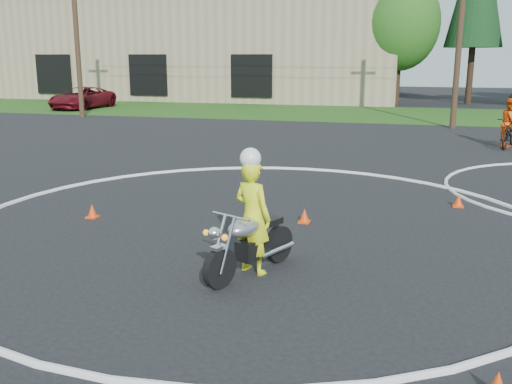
% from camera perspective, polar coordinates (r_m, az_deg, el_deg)
% --- Properties ---
extents(ground, '(120.00, 120.00, 0.00)m').
position_cam_1_polar(ground, '(9.03, -5.03, -8.60)').
color(ground, black).
rests_on(ground, ground).
extents(grass_strip, '(120.00, 10.00, 0.02)m').
position_cam_1_polar(grass_strip, '(35.14, 10.18, 7.74)').
color(grass_strip, '#1E4714').
rests_on(grass_strip, ground).
extents(course_markings, '(19.05, 19.05, 0.12)m').
position_cam_1_polar(course_markings, '(12.69, 11.06, -2.23)').
color(course_markings, silver).
rests_on(course_markings, ground).
extents(primary_motorcycle, '(1.11, 1.94, 1.09)m').
position_cam_1_polar(primary_motorcycle, '(8.96, -0.66, -5.11)').
color(primary_motorcycle, black).
rests_on(primary_motorcycle, ground).
extents(rider_primary_grp, '(0.79, 0.68, 2.02)m').
position_cam_1_polar(rider_primary_grp, '(8.95, -0.36, -2.14)').
color(rider_primary_grp, '#E7F619').
rests_on(rider_primary_grp, ground).
extents(rider_second_grp, '(1.40, 2.27, 2.06)m').
position_cam_1_polar(rider_second_grp, '(23.56, 24.08, 5.82)').
color(rider_second_grp, black).
rests_on(rider_second_grp, ground).
extents(pickup_grp, '(2.67, 5.19, 1.40)m').
position_cam_1_polar(pickup_grp, '(39.53, -16.99, 8.99)').
color(pickup_grp, '#5B0A15').
rests_on(pickup_grp, ground).
extents(traffic_cones, '(17.69, 12.12, 0.30)m').
position_cam_1_polar(traffic_cones, '(12.14, 19.01, -2.82)').
color(traffic_cones, '#EF3F0C').
rests_on(traffic_cones, ground).
extents(warehouse, '(41.00, 17.00, 8.30)m').
position_cam_1_polar(warehouse, '(52.22, -8.98, 14.15)').
color(warehouse, tan).
rests_on(warehouse, ground).
extents(utility_poles, '(41.60, 1.12, 10.00)m').
position_cam_1_polar(utility_poles, '(28.99, 19.85, 16.28)').
color(utility_poles, '#473321').
rests_on(utility_poles, ground).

